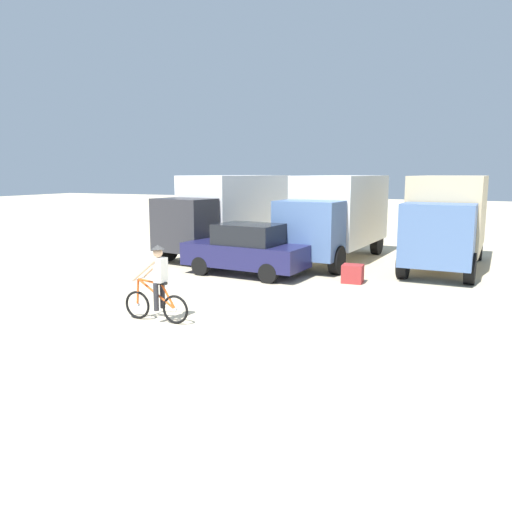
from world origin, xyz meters
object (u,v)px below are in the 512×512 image
(box_truck_tan_camper, at_px, (447,217))
(sedan_parked, at_px, (246,250))
(supply_crate, at_px, (353,274))
(box_truck_avon_van, at_px, (229,211))
(box_truck_white_box, at_px, (337,213))
(cyclist_orange_shirt, at_px, (157,286))

(box_truck_tan_camper, bearing_deg, sedan_parked, -145.86)
(box_truck_tan_camper, relative_size, sedan_parked, 1.57)
(sedan_parked, relative_size, supply_crate, 6.81)
(box_truck_avon_van, xyz_separation_m, sedan_parked, (2.54, -3.87, -0.99))
(box_truck_white_box, relative_size, cyclist_orange_shirt, 3.82)
(cyclist_orange_shirt, bearing_deg, sedan_parked, 93.20)
(box_truck_white_box, distance_m, sedan_parked, 4.74)
(box_truck_white_box, height_order, cyclist_orange_shirt, box_truck_white_box)
(box_truck_white_box, xyz_separation_m, supply_crate, (1.53, -3.95, -1.58))
(sedan_parked, height_order, supply_crate, sedan_parked)
(cyclist_orange_shirt, distance_m, supply_crate, 6.86)
(box_truck_white_box, distance_m, supply_crate, 4.52)
(box_truck_avon_van, bearing_deg, sedan_parked, -56.71)
(box_truck_avon_van, distance_m, box_truck_white_box, 4.63)
(cyclist_orange_shirt, relative_size, supply_crate, 2.84)
(cyclist_orange_shirt, xyz_separation_m, supply_crate, (3.29, 6.00, -0.55))
(box_truck_avon_van, relative_size, box_truck_tan_camper, 1.03)
(supply_crate, bearing_deg, sedan_parked, -176.87)
(box_truck_white_box, relative_size, box_truck_tan_camper, 1.01)
(box_truck_tan_camper, distance_m, supply_crate, 5.00)
(box_truck_white_box, bearing_deg, sedan_parked, -116.70)
(box_truck_avon_van, xyz_separation_m, cyclist_orange_shirt, (2.86, -9.66, -1.03))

